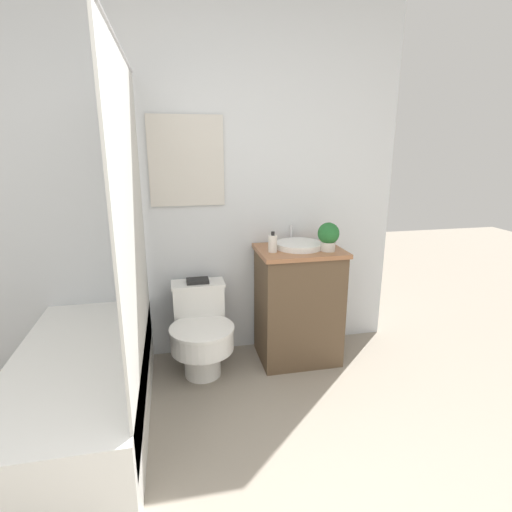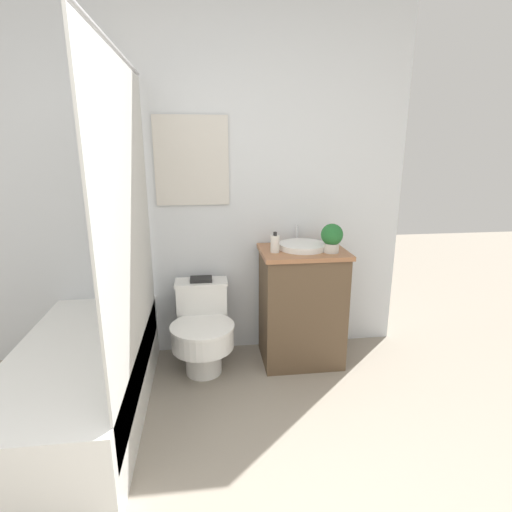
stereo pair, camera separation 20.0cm
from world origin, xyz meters
name	(u,v)px [view 2 (the right image)]	position (x,y,z in m)	size (l,w,h in m)	color
wall_back	(196,187)	(0.00, 2.29, 1.25)	(3.04, 0.07, 2.50)	silver
shower_area	(84,376)	(-0.66, 1.51, 0.28)	(0.69, 1.52, 1.98)	white
toilet	(203,329)	(0.01, 1.97, 0.31)	(0.43, 0.57, 0.60)	white
vanity	(301,306)	(0.72, 2.02, 0.42)	(0.59, 0.47, 0.84)	brown
sink	(302,246)	(0.72, 2.04, 0.86)	(0.33, 0.37, 0.13)	white
soap_bottle	(275,244)	(0.51, 1.97, 0.90)	(0.06, 0.06, 0.14)	silver
potted_plant	(332,237)	(0.89, 1.92, 0.95)	(0.15, 0.15, 0.20)	beige
book_on_tank	(201,279)	(0.01, 2.13, 0.62)	(0.15, 0.11, 0.02)	black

